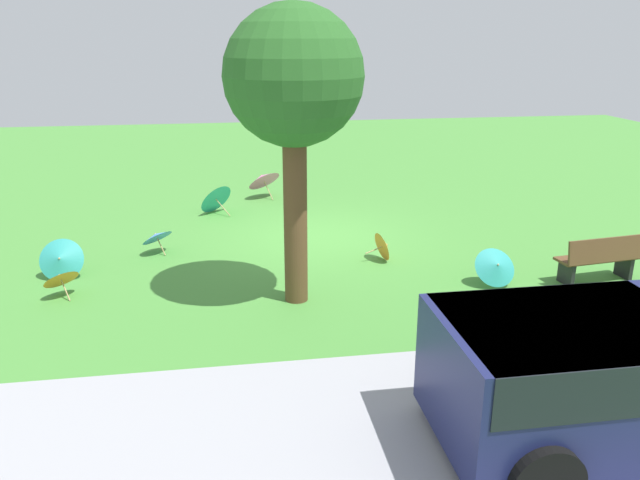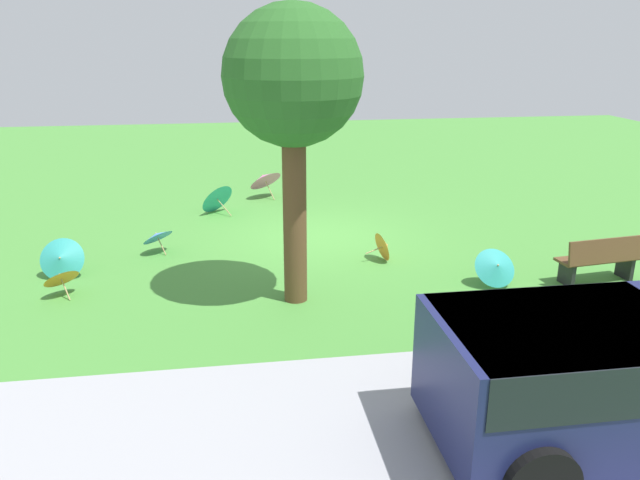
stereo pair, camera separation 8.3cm
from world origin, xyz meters
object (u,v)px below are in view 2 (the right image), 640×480
(parasol_orange_0, at_px, (385,246))
(parasol_teal_0, at_px, (61,259))
(parasol_pink_1, at_px, (264,178))
(parasol_teal_1, at_px, (215,197))
(park_bench, at_px, (601,259))
(van_dark, at_px, (626,369))
(parasol_orange_1, at_px, (61,277))
(parasol_teal_2, at_px, (496,267))
(shade_tree, at_px, (293,82))
(parasol_blue_0, at_px, (157,236))

(parasol_orange_0, distance_m, parasol_teal_0, 6.29)
(parasol_pink_1, distance_m, parasol_teal_1, 1.98)
(parasol_teal_1, bearing_deg, parasol_pink_1, -133.34)
(parasol_pink_1, bearing_deg, park_bench, 128.16)
(van_dark, xyz_separation_m, park_bench, (-2.50, -4.37, -0.45))
(van_dark, height_order, parasol_orange_0, van_dark)
(parasol_orange_0, height_order, parasol_orange_1, parasol_orange_0)
(van_dark, height_order, parasol_pink_1, van_dark)
(park_bench, xyz_separation_m, parasol_pink_1, (5.75, -7.32, 0.09))
(parasol_orange_0, relative_size, parasol_teal_0, 0.77)
(parasol_teal_0, height_order, parasol_teal_2, parasol_teal_0)
(parasol_pink_1, height_order, parasol_orange_0, parasol_pink_1)
(shade_tree, relative_size, parasol_teal_2, 6.19)
(parasol_blue_0, relative_size, parasol_orange_1, 1.10)
(parasol_teal_1, bearing_deg, parasol_teal_0, 55.73)
(parasol_orange_1, bearing_deg, parasol_teal_0, -77.51)
(park_bench, relative_size, parasol_pink_1, 1.32)
(parasol_teal_2, distance_m, parasol_orange_1, 7.80)
(parasol_blue_0, relative_size, parasol_teal_0, 1.05)
(shade_tree, xyz_separation_m, parasol_teal_0, (4.27, -1.65, -3.31))
(parasol_blue_0, relative_size, parasol_teal_2, 1.12)
(parasol_teal_0, bearing_deg, parasol_orange_0, -179.55)
(parasol_blue_0, bearing_deg, parasol_orange_0, 166.13)
(parasol_orange_1, bearing_deg, parasol_teal_2, 174.54)
(van_dark, xyz_separation_m, shade_tree, (3.17, -4.44, 2.79))
(shade_tree, relative_size, parasol_orange_1, 6.08)
(van_dark, distance_m, parasol_teal_0, 9.63)
(park_bench, relative_size, parasol_teal_2, 2.08)
(van_dark, distance_m, parasol_pink_1, 12.14)
(van_dark, height_order, shade_tree, shade_tree)
(park_bench, height_order, parasol_blue_0, park_bench)
(parasol_teal_2, bearing_deg, parasol_orange_1, -5.46)
(parasol_teal_1, height_order, parasol_teal_2, parasol_teal_1)
(parasol_blue_0, distance_m, parasol_teal_2, 6.91)
(parasol_orange_0, xyz_separation_m, parasol_teal_1, (3.46, -4.11, 0.12))
(van_dark, bearing_deg, shade_tree, -54.50)
(park_bench, relative_size, parasol_orange_0, 2.54)
(parasol_teal_1, distance_m, parasol_orange_1, 5.69)
(parasol_pink_1, bearing_deg, van_dark, 105.54)
(parasol_orange_0, bearing_deg, shade_tree, 40.18)
(park_bench, distance_m, parasol_orange_1, 9.78)
(parasol_pink_1, bearing_deg, parasol_teal_1, 46.66)
(parasol_orange_1, bearing_deg, van_dark, 144.24)
(van_dark, distance_m, parasol_blue_0, 9.33)
(parasol_teal_0, height_order, parasol_orange_1, parasol_teal_0)
(parasol_teal_1, bearing_deg, van_dark, 114.20)
(parasol_pink_1, height_order, parasol_teal_0, parasol_pink_1)
(van_dark, distance_m, park_bench, 5.06)
(park_bench, bearing_deg, shade_tree, -0.68)
(shade_tree, height_order, parasol_pink_1, shade_tree)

